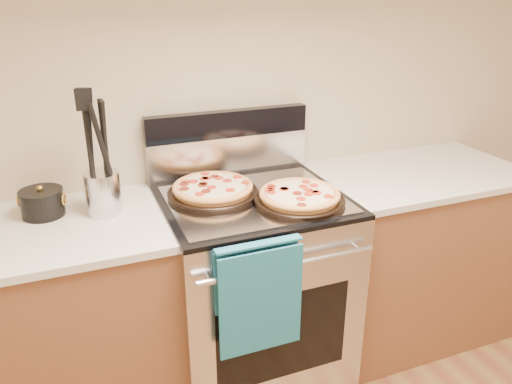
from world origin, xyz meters
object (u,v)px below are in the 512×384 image
object	(u,v)px
pepperoni_pizza_front	(300,197)
utensil_crock	(103,193)
range_body	(253,292)
saucepan	(43,204)
pepperoni_pizza_back	(213,189)

from	to	relation	value
pepperoni_pizza_front	utensil_crock	xyz separation A→B (m)	(-0.74, 0.22, 0.04)
range_body	saucepan	distance (m)	0.97
pepperoni_pizza_front	pepperoni_pizza_back	bearing A→B (deg)	146.79
range_body	utensil_crock	distance (m)	0.81
pepperoni_pizza_front	utensil_crock	world-z (taller)	utensil_crock
pepperoni_pizza_front	utensil_crock	bearing A→B (deg)	163.66
pepperoni_pizza_back	saucepan	bearing A→B (deg)	173.04
pepperoni_pizza_front	saucepan	distance (m)	1.01
pepperoni_pizza_back	pepperoni_pizza_front	size ratio (longest dim) A/B	1.03
range_body	saucepan	xyz separation A→B (m)	(-0.81, 0.15, 0.51)
range_body	utensil_crock	size ratio (longest dim) A/B	5.30
pepperoni_pizza_back	saucepan	world-z (taller)	saucepan
range_body	pepperoni_pizza_back	xyz separation A→B (m)	(-0.15, 0.07, 0.50)
pepperoni_pizza_back	saucepan	size ratio (longest dim) A/B	2.36
range_body	pepperoni_pizza_front	distance (m)	0.54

